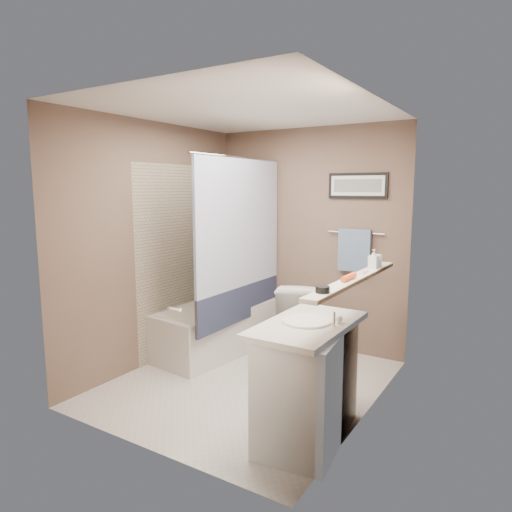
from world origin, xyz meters
The scene contains 32 objects.
ground centered at (0.00, 0.00, 0.00)m, with size 2.50×2.50×0.00m, color beige.
ceiling centered at (0.00, 0.00, 2.38)m, with size 2.20×2.50×0.04m, color white.
wall_back centered at (0.00, 1.23, 1.20)m, with size 2.20×0.04×2.40m, color brown.
wall_front centered at (0.00, -1.23, 1.20)m, with size 2.20×0.04×2.40m, color brown.
wall_left centered at (-1.08, 0.00, 1.20)m, with size 0.04×2.50×2.40m, color brown.
wall_right centered at (1.08, 0.00, 1.20)m, with size 0.04×2.50×2.40m, color brown.
tile_surround centered at (-1.09, 0.50, 1.00)m, with size 0.02×1.55×2.00m, color tan.
curtain_rod centered at (-0.40, 0.50, 2.05)m, with size 0.02×0.02×1.55m, color silver.
curtain_upper centered at (-0.40, 0.50, 1.40)m, with size 0.03×1.45×1.28m, color silver.
curtain_lower centered at (-0.40, 0.50, 0.58)m, with size 0.03×1.45×0.36m, color #272D49.
mirror centered at (1.09, -0.15, 1.62)m, with size 0.02×1.60×1.00m, color silver.
shelf centered at (1.04, -0.15, 1.10)m, with size 0.12×1.60×0.03m, color silver.
towel_bar centered at (0.55, 1.22, 1.30)m, with size 0.02×0.02×0.60m, color silver.
towel centered at (0.55, 1.20, 1.12)m, with size 0.34×0.05×0.44m, color #8DADCD.
art_frame centered at (0.55, 1.23, 1.78)m, with size 0.62×0.03×0.26m, color black.
art_mat centered at (0.55, 1.22, 1.78)m, with size 0.56×0.00×0.20m, color white.
art_image centered at (0.55, 1.22, 1.78)m, with size 0.50×0.00×0.13m, color #595959.
door centered at (0.55, -1.24, 1.00)m, with size 0.80×0.02×2.00m, color silver.
door_handle centered at (0.22, -1.19, 1.00)m, with size 0.02×0.02×0.10m, color silver.
bathtub centered at (-0.75, 0.56, 0.25)m, with size 0.70×1.50×0.50m, color silver.
tub_rim centered at (-0.75, 0.56, 0.50)m, with size 0.56×1.36×0.02m, color silver.
toilet centered at (0.10, 0.90, 0.40)m, with size 0.45×0.78×0.80m, color white.
vanity centered at (0.85, -0.53, 0.40)m, with size 0.50×0.90×0.80m, color silver.
countertop centered at (0.84, -0.53, 0.82)m, with size 0.54×0.96×0.04m, color beige.
sink_basin centered at (0.83, -0.53, 0.85)m, with size 0.34×0.34×0.01m, color white.
faucet_spout centered at (1.03, -0.53, 0.89)m, with size 0.02×0.02×0.10m, color silver.
faucet_knob centered at (1.03, -0.43, 0.87)m, with size 0.05×0.05×0.05m, color white.
candle_bowl_near centered at (1.04, -0.74, 1.14)m, with size 0.09×0.09×0.04m, color black.
hair_brush_front centered at (1.04, -0.28, 1.14)m, with size 0.04×0.04×0.22m, color #E85320.
pink_comb centered at (1.04, 0.05, 1.12)m, with size 0.03×0.16×0.01m, color pink.
glass_jar centered at (1.04, 0.37, 1.17)m, with size 0.08×0.08×0.10m, color white.
soap_bottle centered at (1.04, 0.28, 1.19)m, with size 0.07×0.07×0.16m, color #999999.
Camera 1 is at (2.13, -3.30, 1.76)m, focal length 32.00 mm.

